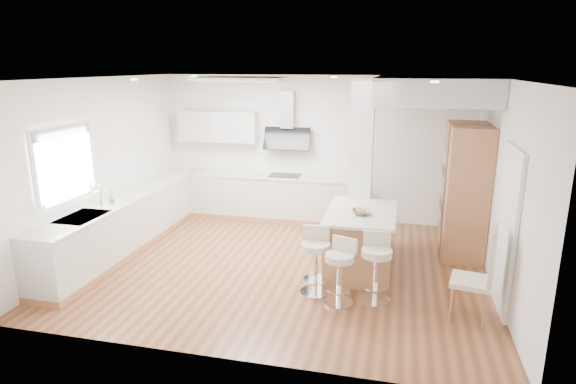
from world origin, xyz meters
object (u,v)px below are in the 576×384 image
(peninsula, at_px, (360,240))
(bar_stool_c, at_px, (376,264))
(bar_stool_b, at_px, (340,268))
(dining_chair, at_px, (482,271))
(bar_stool_a, at_px, (316,257))

(peninsula, height_order, bar_stool_c, peninsula)
(peninsula, xyz_separation_m, bar_stool_b, (-0.16, -1.13, 0.02))
(peninsula, relative_size, dining_chair, 1.27)
(bar_stool_a, relative_size, dining_chair, 0.77)
(peninsula, distance_m, bar_stool_c, 0.99)
(peninsula, distance_m, dining_chair, 1.92)
(bar_stool_c, bearing_deg, bar_stool_a, 172.73)
(dining_chair, bearing_deg, bar_stool_a, -176.46)
(bar_stool_b, bearing_deg, bar_stool_c, 40.49)
(bar_stool_a, relative_size, bar_stool_c, 1.00)
(bar_stool_b, xyz_separation_m, bar_stool_c, (0.44, 0.18, 0.03))
(peninsula, relative_size, bar_stool_b, 1.74)
(peninsula, distance_m, bar_stool_a, 1.05)
(bar_stool_c, distance_m, dining_chair, 1.25)
(bar_stool_c, bearing_deg, bar_stool_b, -162.67)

